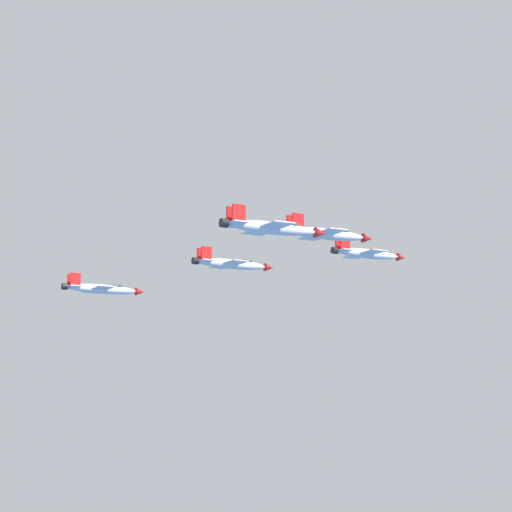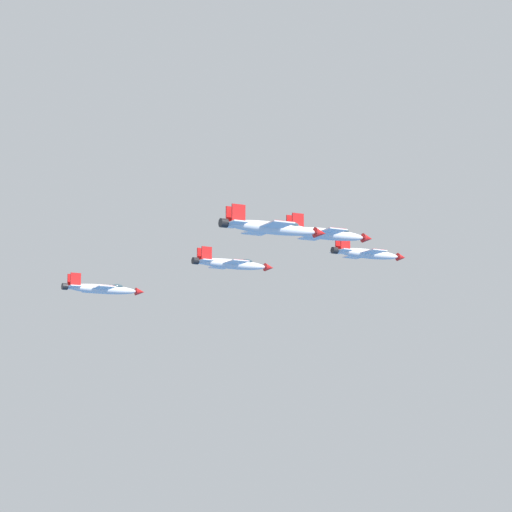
{
  "view_description": "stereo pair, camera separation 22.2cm",
  "coord_description": "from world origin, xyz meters",
  "px_view_note": "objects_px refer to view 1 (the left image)",
  "views": [
    {
      "loc": [
        179.26,
        -57.16,
        133.54
      ],
      "look_at": [
        -0.5,
        -47.69,
        164.98
      ],
      "focal_mm": 78.42,
      "sensor_mm": 36.0,
      "label": 1
    },
    {
      "loc": [
        179.27,
        -56.94,
        133.54
      ],
      "look_at": [
        -0.5,
        -47.69,
        164.98
      ],
      "focal_mm": 78.42,
      "sensor_mm": 36.0,
      "label": 2
    }
  ],
  "objects_px": {
    "jet_lead": "(368,253)",
    "jet_right_wingman": "(326,234)",
    "jet_left_outer": "(102,289)",
    "jet_left_wingman": "(232,264)",
    "jet_right_outer": "(272,227)"
  },
  "relations": [
    {
      "from": "jet_right_wingman",
      "to": "jet_right_outer",
      "type": "relative_size",
      "value": 1.01
    },
    {
      "from": "jet_left_wingman",
      "to": "jet_right_wingman",
      "type": "bearing_deg",
      "value": -90.52
    },
    {
      "from": "jet_lead",
      "to": "jet_right_wingman",
      "type": "relative_size",
      "value": 0.94
    },
    {
      "from": "jet_left_wingman",
      "to": "jet_right_wingman",
      "type": "relative_size",
      "value": 0.99
    },
    {
      "from": "jet_left_wingman",
      "to": "jet_left_outer",
      "type": "relative_size",
      "value": 1.02
    },
    {
      "from": "jet_left_outer",
      "to": "jet_right_outer",
      "type": "relative_size",
      "value": 0.99
    },
    {
      "from": "jet_lead",
      "to": "jet_left_outer",
      "type": "bearing_deg",
      "value": 138.82
    },
    {
      "from": "jet_left_outer",
      "to": "jet_right_outer",
      "type": "height_order",
      "value": "jet_right_outer"
    },
    {
      "from": "jet_lead",
      "to": "jet_left_outer",
      "type": "xyz_separation_m",
      "value": [
        -12.21,
        -46.75,
        -4.77
      ]
    },
    {
      "from": "jet_left_wingman",
      "to": "jet_right_outer",
      "type": "distance_m",
      "value": 50.55
    },
    {
      "from": "jet_lead",
      "to": "jet_right_wingman",
      "type": "distance_m",
      "value": 24.18
    },
    {
      "from": "jet_right_outer",
      "to": "jet_left_outer",
      "type": "bearing_deg",
      "value": 91.11
    },
    {
      "from": "jet_lead",
      "to": "jet_right_outer",
      "type": "distance_m",
      "value": 48.53
    },
    {
      "from": "jet_right_wingman",
      "to": "jet_left_outer",
      "type": "bearing_deg",
      "value": 112.29
    },
    {
      "from": "jet_lead",
      "to": "jet_right_outer",
      "type": "xyz_separation_m",
      "value": [
        44.18,
        -19.59,
        -4.48
      ]
    }
  ]
}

